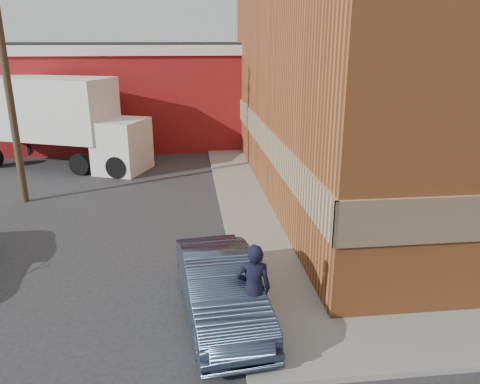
{
  "coord_description": "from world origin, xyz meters",
  "views": [
    {
      "loc": [
        -1.41,
        -8.35,
        5.81
      ],
      "look_at": [
        -0.04,
        3.46,
        1.9
      ],
      "focal_mm": 35.0,
      "sensor_mm": 36.0,
      "label": 1
    }
  ],
  "objects_px": {
    "warehouse": "(106,93)",
    "man": "(254,289)",
    "brick_building": "(446,70)",
    "sedan": "(221,289)",
    "box_truck": "(60,116)",
    "utility_pole": "(6,71)"
  },
  "relations": [
    {
      "from": "warehouse",
      "to": "man",
      "type": "height_order",
      "value": "warehouse"
    },
    {
      "from": "brick_building",
      "to": "sedan",
      "type": "bearing_deg",
      "value": -137.57
    },
    {
      "from": "man",
      "to": "box_truck",
      "type": "xyz_separation_m",
      "value": [
        -6.99,
        14.32,
        1.3
      ]
    },
    {
      "from": "warehouse",
      "to": "man",
      "type": "distance_m",
      "value": 21.13
    },
    {
      "from": "brick_building",
      "to": "utility_pole",
      "type": "height_order",
      "value": "brick_building"
    },
    {
      "from": "utility_pole",
      "to": "box_truck",
      "type": "xyz_separation_m",
      "value": [
        0.31,
        5.07,
        -2.36
      ]
    },
    {
      "from": "warehouse",
      "to": "box_truck",
      "type": "xyz_separation_m",
      "value": [
        -1.19,
        -5.93,
        -0.43
      ]
    },
    {
      "from": "brick_building",
      "to": "box_truck",
      "type": "xyz_separation_m",
      "value": [
        -15.68,
        5.07,
        -2.3
      ]
    },
    {
      "from": "man",
      "to": "box_truck",
      "type": "distance_m",
      "value": 15.98
    },
    {
      "from": "warehouse",
      "to": "man",
      "type": "xyz_separation_m",
      "value": [
        5.8,
        -20.25,
        -1.72
      ]
    },
    {
      "from": "utility_pole",
      "to": "man",
      "type": "distance_m",
      "value": 12.34
    },
    {
      "from": "warehouse",
      "to": "sedan",
      "type": "height_order",
      "value": "warehouse"
    },
    {
      "from": "brick_building",
      "to": "warehouse",
      "type": "bearing_deg",
      "value": 142.8
    },
    {
      "from": "brick_building",
      "to": "utility_pole",
      "type": "bearing_deg",
      "value": 179.98
    },
    {
      "from": "warehouse",
      "to": "brick_building",
      "type": "bearing_deg",
      "value": -37.2
    },
    {
      "from": "sedan",
      "to": "man",
      "type": "bearing_deg",
      "value": -57.8
    },
    {
      "from": "sedan",
      "to": "utility_pole",
      "type": "bearing_deg",
      "value": 121.79
    },
    {
      "from": "box_truck",
      "to": "utility_pole",
      "type": "bearing_deg",
      "value": -71.26
    },
    {
      "from": "warehouse",
      "to": "utility_pole",
      "type": "height_order",
      "value": "utility_pole"
    },
    {
      "from": "brick_building",
      "to": "sedan",
      "type": "height_order",
      "value": "brick_building"
    },
    {
      "from": "brick_building",
      "to": "man",
      "type": "bearing_deg",
      "value": -133.24
    },
    {
      "from": "utility_pole",
      "to": "box_truck",
      "type": "relative_size",
      "value": 1.04
    }
  ]
}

